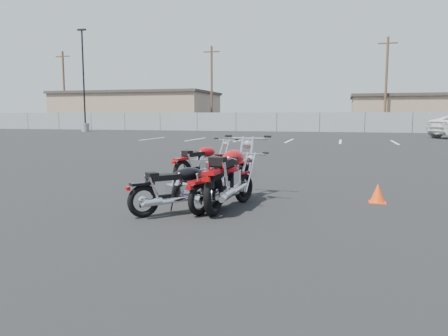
% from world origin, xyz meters
% --- Properties ---
extents(ground, '(120.00, 120.00, 0.00)m').
position_xyz_m(ground, '(0.00, 0.00, 0.00)').
color(ground, black).
rests_on(ground, ground).
extents(motorcycle_front_red, '(1.15, 1.96, 0.98)m').
position_xyz_m(motorcycle_front_red, '(-1.04, 3.17, 0.44)').
color(motorcycle_front_red, black).
rests_on(motorcycle_front_red, ground).
extents(motorcycle_second_black, '(1.49, 1.54, 0.88)m').
position_xyz_m(motorcycle_second_black, '(-0.32, -0.17, 0.40)').
color(motorcycle_second_black, black).
rests_on(motorcycle_second_black, ground).
extents(motorcycle_third_red, '(1.00, 1.83, 0.91)m').
position_xyz_m(motorcycle_third_red, '(0.27, 0.31, 0.41)').
color(motorcycle_third_red, black).
rests_on(motorcycle_third_red, ground).
extents(motorcycle_rear_red, '(0.92, 2.39, 1.17)m').
position_xyz_m(motorcycle_rear_red, '(0.32, 0.57, 0.53)').
color(motorcycle_rear_red, black).
rests_on(motorcycle_rear_red, ground).
extents(training_cone_near, '(0.29, 0.29, 0.34)m').
position_xyz_m(training_cone_near, '(2.79, 1.54, 0.17)').
color(training_cone_near, '#FE430D').
rests_on(training_cone_near, ground).
extents(light_pole_west, '(0.80, 0.70, 9.36)m').
position_xyz_m(light_pole_west, '(-21.18, 29.51, 2.37)').
color(light_pole_west, gray).
rests_on(light_pole_west, ground).
extents(chainlink_fence, '(80.06, 0.06, 1.80)m').
position_xyz_m(chainlink_fence, '(-0.00, 35.00, 0.90)').
color(chainlink_fence, gray).
rests_on(chainlink_fence, ground).
extents(tan_building_west, '(18.40, 10.40, 4.30)m').
position_xyz_m(tan_building_west, '(-22.00, 42.00, 2.16)').
color(tan_building_west, '#998162').
rests_on(tan_building_west, ground).
extents(tan_building_east, '(14.40, 9.40, 3.70)m').
position_xyz_m(tan_building_east, '(10.00, 44.00, 1.86)').
color(tan_building_east, '#998162').
rests_on(tan_building_east, ground).
extents(utility_pole_a, '(1.80, 0.24, 9.00)m').
position_xyz_m(utility_pole_a, '(-30.00, 39.00, 4.69)').
color(utility_pole_a, '#4C3223').
rests_on(utility_pole_a, ground).
extents(utility_pole_b, '(1.80, 0.24, 9.00)m').
position_xyz_m(utility_pole_b, '(-12.00, 40.00, 4.69)').
color(utility_pole_b, '#4C3223').
rests_on(utility_pole_b, ground).
extents(utility_pole_c, '(1.80, 0.24, 9.00)m').
position_xyz_m(utility_pole_c, '(6.00, 39.00, 4.69)').
color(utility_pole_c, '#4C3223').
rests_on(utility_pole_c, ground).
extents(parking_line_stripes, '(15.12, 4.00, 0.01)m').
position_xyz_m(parking_line_stripes, '(-2.50, 20.00, 0.00)').
color(parking_line_stripes, silver).
rests_on(parking_line_stripes, ground).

